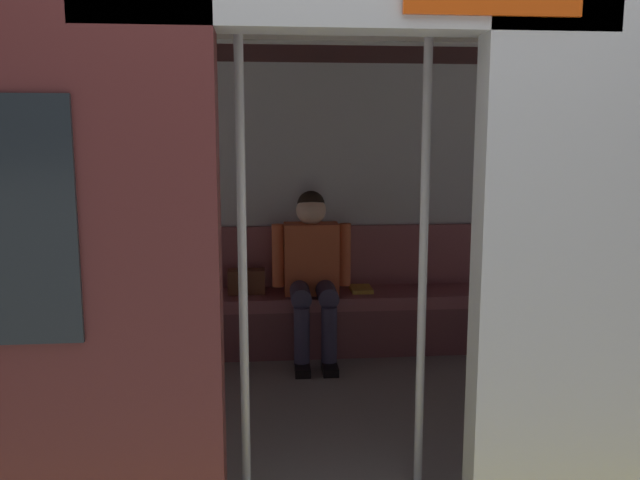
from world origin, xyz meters
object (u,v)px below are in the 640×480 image
handbag (246,281)px  book (361,289)px  train_car (308,152)px  grab_pole_far (423,264)px  person_seated (312,264)px  grab_pole_door (243,270)px  bench_seat (303,308)px

handbag → book: (-0.82, 0.01, -0.07)m
train_car → grab_pole_far: (-0.41, 0.80, -0.43)m
person_seated → grab_pole_door: bearing=77.6°
bench_seat → grab_pole_far: (-0.36, 1.91, 0.69)m
train_car → handbag: bearing=-73.4°
train_car → handbag: size_ratio=24.62×
handbag → person_seated: bearing=165.1°
train_car → grab_pole_far: bearing=117.0°
handbag → grab_pole_door: grab_pole_door is taller
person_seated → bench_seat: bearing=-41.9°
person_seated → book: 0.43m
person_seated → grab_pole_far: grab_pole_far is taller
train_car → handbag: (0.35, -1.18, -0.94)m
handbag → train_car: bearing=106.6°
person_seated → grab_pole_door: size_ratio=0.57×
person_seated → handbag: 0.49m
book → bench_seat: bearing=8.5°
book → grab_pole_far: grab_pole_far is taller
bench_seat → grab_pole_far: grab_pole_far is taller
person_seated → grab_pole_door: 2.00m
bench_seat → book: book is taller
train_car → person_seated: bearing=-95.7°
bench_seat → grab_pole_door: 2.12m
bench_seat → handbag: (0.40, -0.07, 0.18)m
train_car → handbag: 1.54m
bench_seat → grab_pole_door: (0.36, 1.98, 0.69)m
handbag → book: 0.82m
book → train_car: bearing=68.7°
train_car → book: 1.61m
book → person_seated: bearing=17.8°
grab_pole_door → grab_pole_far: 0.73m
train_car → book: train_car is taller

